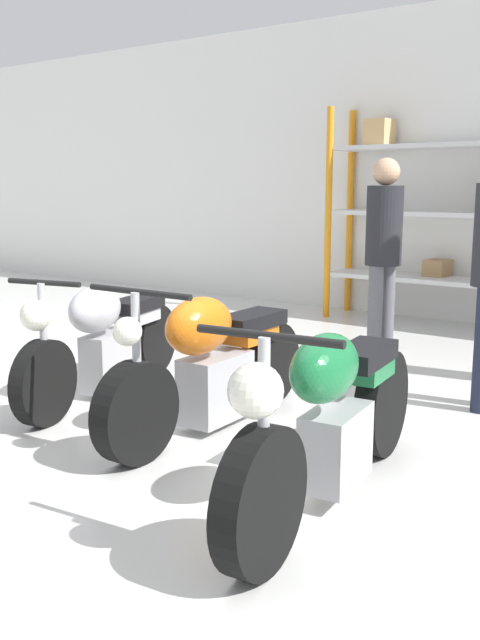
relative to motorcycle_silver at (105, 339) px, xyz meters
The scene contains 6 objects.
ground_plane 1.29m from the motorcycle_silver, 14.15° to the right, with size 30.00×30.00×0.00m, color silver.
back_wall 4.87m from the motorcycle_silver, 75.37° to the left, with size 30.00×0.08×3.60m.
motorcycle_silver is the anchor object (origin of this frame).
motorcycle_orange 1.12m from the motorcycle_silver, ahead, with size 0.74×2.03×1.01m.
motorcycle_green 2.39m from the motorcycle_silver, 16.16° to the right, with size 0.65×2.15×1.01m.
person_near_rack 2.60m from the motorcycle_silver, 61.14° to the left, with size 0.38×0.38×1.81m.
Camera 1 is at (2.72, -3.34, 1.58)m, focal length 40.00 mm.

